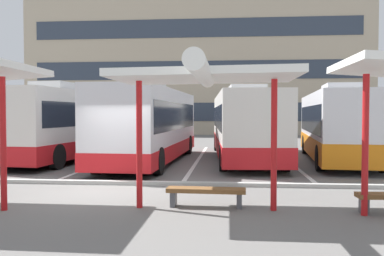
{
  "coord_description": "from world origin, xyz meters",
  "views": [
    {
      "loc": [
        3.55,
        -11.62,
        2.2
      ],
      "look_at": [
        2.25,
        2.89,
        1.69
      ],
      "focal_mm": 38.91,
      "sensor_mm": 36.0,
      "label": 1
    }
  ],
  "objects_px": {
    "bench_3": "(206,193)",
    "waiting_shelter_2": "(205,79)",
    "coach_bus_2": "(151,125)",
    "coach_bus_3": "(244,126)",
    "coach_bus_1": "(71,125)",
    "coach_bus_4": "(337,127)"
  },
  "relations": [
    {
      "from": "coach_bus_1",
      "to": "coach_bus_2",
      "type": "bearing_deg",
      "value": -10.56
    },
    {
      "from": "waiting_shelter_2",
      "to": "coach_bus_1",
      "type": "bearing_deg",
      "value": 124.9
    },
    {
      "from": "coach_bus_2",
      "to": "coach_bus_3",
      "type": "distance_m",
      "value": 4.55
    },
    {
      "from": "coach_bus_4",
      "to": "bench_3",
      "type": "xyz_separation_m",
      "value": [
        -5.47,
        -9.78,
        -1.23
      ]
    },
    {
      "from": "coach_bus_4",
      "to": "coach_bus_1",
      "type": "bearing_deg",
      "value": -178.98
    },
    {
      "from": "bench_3",
      "to": "coach_bus_3",
      "type": "bearing_deg",
      "value": 83.31
    },
    {
      "from": "bench_3",
      "to": "coach_bus_2",
      "type": "bearing_deg",
      "value": 108.6
    },
    {
      "from": "waiting_shelter_2",
      "to": "bench_3",
      "type": "xyz_separation_m",
      "value": [
        -0.0,
        0.46,
        -2.63
      ]
    },
    {
      "from": "coach_bus_3",
      "to": "waiting_shelter_2",
      "type": "xyz_separation_m",
      "value": [
        -1.24,
        -11.01,
        1.39
      ]
    },
    {
      "from": "coach_bus_1",
      "to": "coach_bus_3",
      "type": "xyz_separation_m",
      "value": [
        8.23,
        0.99,
        -0.07
      ]
    },
    {
      "from": "coach_bus_1",
      "to": "coach_bus_4",
      "type": "xyz_separation_m",
      "value": [
        12.46,
        0.22,
        -0.09
      ]
    },
    {
      "from": "coach_bus_2",
      "to": "coach_bus_3",
      "type": "bearing_deg",
      "value": 22.47
    },
    {
      "from": "coach_bus_1",
      "to": "coach_bus_2",
      "type": "xyz_separation_m",
      "value": [
        4.03,
        -0.75,
        0.02
      ]
    },
    {
      "from": "waiting_shelter_2",
      "to": "coach_bus_4",
      "type": "bearing_deg",
      "value": 61.92
    },
    {
      "from": "bench_3",
      "to": "waiting_shelter_2",
      "type": "bearing_deg",
      "value": -90.0
    },
    {
      "from": "coach_bus_3",
      "to": "coach_bus_4",
      "type": "xyz_separation_m",
      "value": [
        4.23,
        -0.76,
        -0.01
      ]
    },
    {
      "from": "coach_bus_4",
      "to": "bench_3",
      "type": "relative_size",
      "value": 5.53
    },
    {
      "from": "coach_bus_1",
      "to": "coach_bus_4",
      "type": "distance_m",
      "value": 12.47
    },
    {
      "from": "coach_bus_4",
      "to": "waiting_shelter_2",
      "type": "relative_size",
      "value": 2.22
    },
    {
      "from": "waiting_shelter_2",
      "to": "bench_3",
      "type": "height_order",
      "value": "waiting_shelter_2"
    },
    {
      "from": "coach_bus_1",
      "to": "bench_3",
      "type": "distance_m",
      "value": 11.92
    },
    {
      "from": "coach_bus_2",
      "to": "coach_bus_3",
      "type": "xyz_separation_m",
      "value": [
        4.2,
        1.74,
        -0.09
      ]
    }
  ]
}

